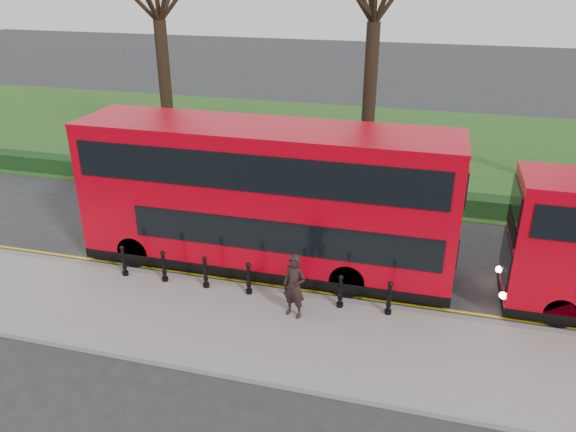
% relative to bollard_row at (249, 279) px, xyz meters
% --- Properties ---
extents(ground, '(120.00, 120.00, 0.00)m').
position_rel_bollard_row_xyz_m(ground, '(-0.06, 1.35, -0.65)').
color(ground, '#28282B').
rests_on(ground, ground).
extents(pavement, '(60.00, 4.00, 0.15)m').
position_rel_bollard_row_xyz_m(pavement, '(-0.06, -1.65, -0.58)').
color(pavement, gray).
rests_on(pavement, ground).
extents(kerb, '(60.00, 0.25, 0.16)m').
position_rel_bollard_row_xyz_m(kerb, '(-0.06, 0.35, -0.58)').
color(kerb, slate).
rests_on(kerb, ground).
extents(grass_verge, '(60.00, 18.00, 0.06)m').
position_rel_bollard_row_xyz_m(grass_verge, '(-0.06, 16.35, -0.62)').
color(grass_verge, '#264F1A').
rests_on(grass_verge, ground).
extents(hedge, '(60.00, 0.90, 0.80)m').
position_rel_bollard_row_xyz_m(hedge, '(-0.06, 8.15, -0.25)').
color(hedge, black).
rests_on(hedge, ground).
extents(yellow_line_outer, '(60.00, 0.10, 0.01)m').
position_rel_bollard_row_xyz_m(yellow_line_outer, '(-0.06, 0.65, -0.64)').
color(yellow_line_outer, yellow).
rests_on(yellow_line_outer, ground).
extents(yellow_line_inner, '(60.00, 0.10, 0.01)m').
position_rel_bollard_row_xyz_m(yellow_line_inner, '(-0.06, 0.85, -0.64)').
color(yellow_line_inner, yellow).
rests_on(yellow_line_inner, ground).
extents(bollard_row, '(8.53, 0.15, 1.00)m').
position_rel_bollard_row_xyz_m(bollard_row, '(0.00, 0.00, 0.00)').
color(bollard_row, black).
rests_on(bollard_row, pavement).
extents(bus_lead, '(12.02, 2.76, 4.79)m').
position_rel_bollard_row_xyz_m(bus_lead, '(-0.09, 2.08, 1.76)').
color(bus_lead, '#B80010').
rests_on(bus_lead, ground).
extents(pedestrian, '(0.80, 0.64, 1.92)m').
position_rel_bollard_row_xyz_m(pedestrian, '(1.61, -0.77, 0.46)').
color(pedestrian, black).
rests_on(pedestrian, pavement).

